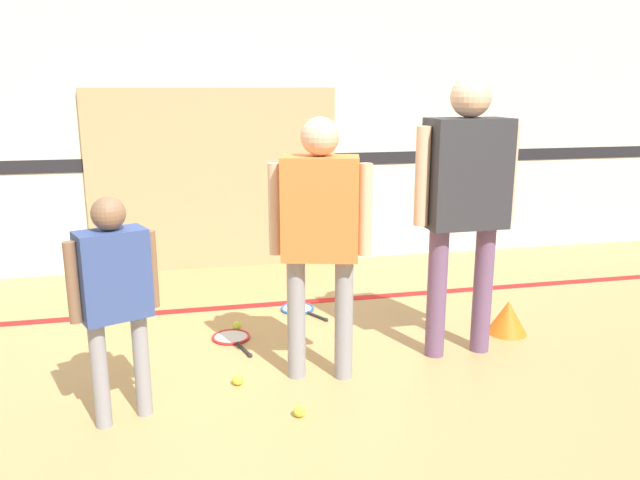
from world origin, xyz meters
name	(u,v)px	position (x,y,z in m)	size (l,w,h in m)	color
ground_plane	(285,382)	(0.00, 0.00, 0.00)	(16.00, 16.00, 0.00)	tan
wall_back	(237,100)	(0.00, 2.63, 1.60)	(16.00, 0.07, 3.20)	silver
wall_panel	(215,180)	(-0.24, 2.57, 0.86)	(2.33, 0.05, 1.71)	tan
floor_stripe	(258,305)	(0.00, 1.37, 0.00)	(14.40, 0.10, 0.01)	red
person_instructor	(320,222)	(0.22, 0.02, 0.97)	(0.58, 0.34, 1.56)	gray
person_student_left	(114,286)	(-0.91, -0.25, 0.74)	(0.43, 0.30, 1.20)	gray
person_student_right	(466,188)	(1.19, 0.17, 1.11)	(0.68, 0.28, 1.79)	#6B4C70
racket_spare_on_floor	(232,338)	(-0.26, 0.72, 0.01)	(0.33, 0.52, 0.03)	red
racket_second_spare	(299,309)	(0.31, 1.18, 0.01)	(0.37, 0.49, 0.03)	blue
tennis_ball_near_instructor	(299,411)	(0.01, -0.42, 0.03)	(0.07, 0.07, 0.07)	#CCE038
tennis_ball_by_spare_racket	(237,326)	(-0.21, 0.88, 0.03)	(0.07, 0.07, 0.07)	#CCE038
tennis_ball_stray_left	(238,380)	(-0.28, 0.02, 0.03)	(0.07, 0.07, 0.07)	#CCE038
training_cone	(508,317)	(1.68, 0.41, 0.12)	(0.28, 0.28, 0.24)	orange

